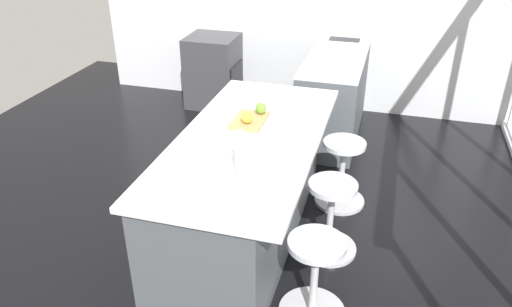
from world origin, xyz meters
TOP-DOWN VIEW (x-y plane):
  - ground_plane at (0.00, 0.00)m, footprint 6.86×6.86m
  - sink_cabinet at (-2.29, 0.58)m, footprint 2.46×0.60m
  - oven_range at (-2.29, -1.00)m, footprint 0.60×0.61m
  - kitchen_island at (0.23, 0.18)m, footprint 2.16×1.00m
  - stool_by_window at (-0.46, 0.86)m, footprint 0.44×0.44m
  - stool_middle at (0.23, 0.86)m, footprint 0.44×0.44m
  - stool_near_camera at (0.91, 0.86)m, footprint 0.44×0.44m
  - cutting_board at (-0.01, 0.16)m, footprint 0.36×0.24m
  - apple_yellow at (0.06, 0.16)m, footprint 0.09×0.09m
  - apple_green at (-0.14, 0.21)m, footprint 0.09×0.09m
  - water_bottle at (0.76, 0.33)m, footprint 0.06×0.06m

SIDE VIEW (x-z plane):
  - ground_plane at x=0.00m, z-range 0.00..0.00m
  - stool_by_window at x=-0.46m, z-range -0.02..0.58m
  - stool_middle at x=0.23m, z-range -0.02..0.58m
  - stool_near_camera at x=0.91m, z-range -0.02..0.58m
  - oven_range at x=-2.29m, z-range 0.00..0.88m
  - kitchen_island at x=0.23m, z-range 0.01..0.90m
  - sink_cabinet at x=-2.29m, z-range -0.13..1.05m
  - cutting_board at x=-0.01m, z-range 0.90..0.92m
  - apple_yellow at x=0.06m, z-range 0.92..1.00m
  - apple_green at x=-0.14m, z-range 0.92..1.01m
  - water_bottle at x=0.76m, z-range 0.86..1.17m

